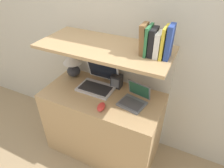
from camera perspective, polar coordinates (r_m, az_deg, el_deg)
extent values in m
plane|color=#9E8460|center=(2.31, -5.93, -22.40)|extent=(12.00, 12.00, 0.00)
cube|color=beige|center=(1.97, 1.77, 12.85)|extent=(6.00, 0.05, 2.40)
cube|color=tan|center=(2.16, -2.56, -11.11)|extent=(1.15, 0.58, 0.76)
cube|color=beige|center=(2.22, 1.03, -1.86)|extent=(1.15, 0.04, 1.21)
cube|color=tan|center=(1.72, -2.20, 10.50)|extent=(1.15, 0.52, 0.03)
ellipsoid|color=#2D2D33|center=(2.19, -10.90, 3.67)|extent=(0.14, 0.14, 0.12)
cylinder|color=tan|center=(2.15, -11.13, 5.51)|extent=(0.02, 0.02, 0.04)
cone|color=silver|center=(2.12, -11.37, 7.38)|extent=(0.20, 0.20, 0.11)
cube|color=silver|center=(1.98, -4.62, -1.23)|extent=(0.35, 0.24, 0.02)
cube|color=#232326|center=(1.97, -4.77, -1.11)|extent=(0.31, 0.17, 0.00)
cube|color=silver|center=(2.02, -2.60, 3.94)|extent=(0.35, 0.08, 0.23)
cube|color=black|center=(2.02, -2.67, 3.91)|extent=(0.31, 0.06, 0.20)
cube|color=slate|center=(1.80, 5.72, -5.65)|extent=(0.25, 0.22, 0.02)
cube|color=#47474C|center=(1.78, 5.62, -5.49)|extent=(0.22, 0.16, 0.00)
cube|color=slate|center=(1.82, 7.78, -1.65)|extent=(0.22, 0.08, 0.16)
cube|color=#235138|center=(1.82, 7.70, -1.70)|extent=(0.20, 0.07, 0.14)
ellipsoid|color=red|center=(1.74, -3.12, -6.52)|extent=(0.09, 0.13, 0.04)
cube|color=black|center=(1.98, 1.37, 0.87)|extent=(0.10, 0.09, 0.13)
cube|color=#59595B|center=(1.95, 0.82, 0.20)|extent=(0.08, 0.00, 0.09)
cube|color=#284293|center=(1.51, 16.11, 11.39)|extent=(0.04, 0.12, 0.25)
cube|color=gold|center=(1.52, 14.67, 11.41)|extent=(0.02, 0.15, 0.24)
cube|color=silver|center=(1.53, 13.16, 10.90)|extent=(0.04, 0.14, 0.19)
cube|color=black|center=(1.54, 11.62, 11.63)|extent=(0.04, 0.14, 0.21)
cube|color=#2D7042|center=(1.54, 10.35, 12.15)|extent=(0.02, 0.15, 0.22)
cube|color=brown|center=(1.55, 9.13, 12.53)|extent=(0.06, 0.13, 0.23)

